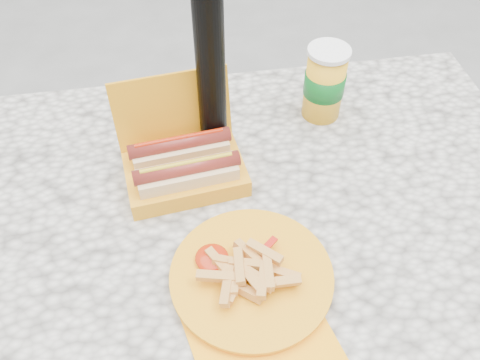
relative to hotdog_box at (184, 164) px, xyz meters
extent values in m
cube|color=beige|center=(0.06, -0.10, -0.06)|extent=(1.20, 0.80, 0.05)
cylinder|color=black|center=(-0.44, 0.20, -0.44)|extent=(0.07, 0.07, 0.70)
cylinder|color=black|center=(0.56, 0.20, -0.44)|extent=(0.07, 0.07, 0.70)
cube|color=orange|center=(0.00, -0.01, -0.02)|extent=(0.23, 0.16, 0.04)
cube|color=orange|center=(-0.01, 0.08, 0.07)|extent=(0.21, 0.06, 0.14)
cube|color=tan|center=(0.00, -0.04, 0.00)|extent=(0.18, 0.07, 0.04)
cylinder|color=maroon|center=(0.00, -0.04, 0.03)|extent=(0.19, 0.05, 0.03)
cylinder|color=gold|center=(0.00, -0.04, 0.04)|extent=(0.16, 0.03, 0.01)
cube|color=tan|center=(0.00, 0.03, 0.00)|extent=(0.18, 0.07, 0.04)
cylinder|color=maroon|center=(0.00, 0.03, 0.03)|extent=(0.19, 0.05, 0.03)
cylinder|color=#AD2107|center=(0.00, 0.03, 0.04)|extent=(0.16, 0.03, 0.01)
cube|color=#FFA112|center=(0.08, -0.35, -0.04)|extent=(0.24, 0.24, 0.00)
cylinder|color=orange|center=(0.08, -0.23, -0.03)|extent=(0.24, 0.24, 0.01)
cylinder|color=orange|center=(0.08, -0.23, -0.02)|extent=(0.26, 0.26, 0.01)
cube|color=#CC8745|center=(0.05, -0.24, 0.00)|extent=(0.02, 0.06, 0.01)
cube|color=#CC8745|center=(0.03, -0.24, 0.00)|extent=(0.06, 0.03, 0.01)
cube|color=#CC8745|center=(0.04, -0.21, -0.01)|extent=(0.04, 0.06, 0.01)
cube|color=#CC8745|center=(0.07, -0.24, 0.00)|extent=(0.06, 0.04, 0.02)
cube|color=#CC8745|center=(0.08, -0.21, 0.00)|extent=(0.05, 0.06, 0.02)
cube|color=#CC8745|center=(0.10, -0.26, 0.00)|extent=(0.03, 0.06, 0.01)
cube|color=#CC8745|center=(0.12, -0.26, 0.00)|extent=(0.06, 0.02, 0.02)
cube|color=#CC8745|center=(0.08, -0.23, 0.00)|extent=(0.06, 0.03, 0.01)
cube|color=#CC8745|center=(0.08, -0.21, -0.01)|extent=(0.04, 0.06, 0.02)
cube|color=#CC8745|center=(0.07, -0.26, -0.01)|extent=(0.06, 0.05, 0.02)
cube|color=#CC8745|center=(0.11, -0.21, 0.01)|extent=(0.05, 0.05, 0.02)
cube|color=#CC8745|center=(0.06, -0.22, -0.01)|extent=(0.06, 0.04, 0.02)
cube|color=#CC8745|center=(0.04, -0.26, 0.00)|extent=(0.03, 0.06, 0.02)
cube|color=#CC8745|center=(0.13, -0.24, -0.01)|extent=(0.06, 0.04, 0.01)
cube|color=#CC8745|center=(0.09, -0.25, 0.00)|extent=(0.05, 0.05, 0.02)
cube|color=#CC8745|center=(0.08, -0.25, 0.00)|extent=(0.04, 0.06, 0.02)
cube|color=#CC8745|center=(0.06, -0.23, 0.01)|extent=(0.02, 0.06, 0.02)
cube|color=#CC8745|center=(0.11, -0.25, 0.00)|extent=(0.02, 0.06, 0.01)
cube|color=#CC8745|center=(0.08, -0.22, -0.01)|extent=(0.06, 0.03, 0.01)
cube|color=#CC8745|center=(0.06, -0.26, -0.01)|extent=(0.05, 0.06, 0.02)
ellipsoid|color=#AD2107|center=(0.03, -0.20, -0.01)|extent=(0.05, 0.05, 0.02)
cube|color=#B8150A|center=(0.09, -0.22, 0.00)|extent=(0.09, 0.08, 0.00)
cylinder|color=yellow|center=(0.30, 0.14, 0.03)|extent=(0.08, 0.08, 0.15)
cylinder|color=#0A5F1B|center=(0.30, 0.14, 0.04)|extent=(0.08, 0.08, 0.05)
cylinder|color=white|center=(0.30, 0.14, 0.11)|extent=(0.08, 0.08, 0.01)
camera|label=1|loc=(0.00, -0.64, 0.66)|focal=38.00mm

